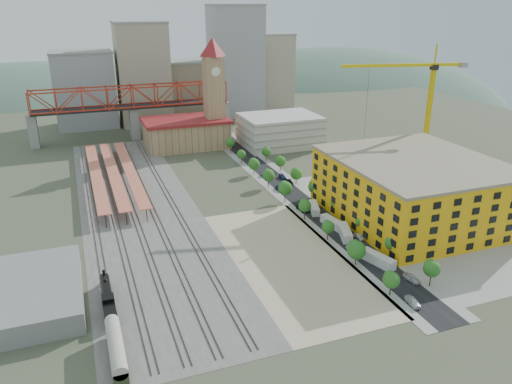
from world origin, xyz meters
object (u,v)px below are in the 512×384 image
object	(u,v)px
locomotive	(107,297)
coach	(116,350)
site_trailer_a	(378,259)
clock_tower	(214,83)
tower_crane	(422,98)
site_trailer_b	(345,233)
site_trailer_d	(314,208)
construction_building	(414,189)
car_0	(413,302)
site_trailer_c	(332,223)

from	to	relation	value
locomotive	coach	distance (m)	20.07
site_trailer_a	clock_tower	bearing A→B (deg)	77.41
tower_crane	clock_tower	bearing A→B (deg)	130.27
site_trailer_b	site_trailer_d	xyz separation A→B (m)	(0.00, 19.39, -0.13)
tower_crane	site_trailer_d	world-z (taller)	tower_crane
clock_tower	construction_building	bearing A→B (deg)	-71.22
car_0	site_trailer_b	bearing A→B (deg)	90.42
locomotive	site_trailer_a	xyz separation A→B (m)	(66.00, -5.30, -0.49)
locomotive	site_trailer_a	size ratio (longest dim) A/B	2.00
clock_tower	locomotive	size ratio (longest dim) A/B	2.66
construction_building	coach	distance (m)	99.16
locomotive	site_trailer_a	world-z (taller)	locomotive
clock_tower	car_0	world-z (taller)	clock_tower
locomotive	site_trailer_c	size ratio (longest dim) A/B	2.15
construction_building	site_trailer_c	bearing A→B (deg)	174.76
clock_tower	coach	distance (m)	150.46
coach	car_0	distance (m)	63.13
site_trailer_a	site_trailer_d	bearing A→B (deg)	73.65
site_trailer_c	tower_crane	bearing A→B (deg)	21.23
site_trailer_d	car_0	distance (m)	54.47
construction_building	site_trailer_b	bearing A→B (deg)	-169.09
site_trailer_b	construction_building	bearing A→B (deg)	30.11
construction_building	coach	size ratio (longest dim) A/B	3.10
construction_building	site_trailer_b	size ratio (longest dim) A/B	5.16
site_trailer_c	car_0	bearing A→B (deg)	-102.72
locomotive	site_trailer_c	world-z (taller)	locomotive
clock_tower	tower_crane	world-z (taller)	clock_tower
clock_tower	construction_building	xyz separation A→B (m)	(34.00, -99.99, -19.29)
locomotive	tower_crane	size ratio (longest dim) A/B	0.40
site_trailer_b	car_0	distance (m)	35.12
car_0	clock_tower	bearing A→B (deg)	97.37
tower_crane	car_0	xyz separation A→B (m)	(-53.22, -71.26, -29.31)
site_trailer_b	coach	bearing A→B (deg)	-135.38
coach	site_trailer_b	bearing A→B (deg)	25.43
clock_tower	site_trailer_a	size ratio (longest dim) A/B	5.32
construction_building	coach	bearing A→B (deg)	-158.42
site_trailer_a	site_trailer_c	distance (m)	24.02
clock_tower	construction_building	world-z (taller)	clock_tower
locomotive	car_0	xyz separation A→B (m)	(63.00, -23.66, -1.03)
coach	locomotive	bearing A→B (deg)	90.00
site_trailer_a	car_0	distance (m)	18.62
site_trailer_a	site_trailer_c	bearing A→B (deg)	73.65
locomotive	coach	world-z (taller)	coach
site_trailer_b	clock_tower	bearing A→B (deg)	113.55
locomotive	tower_crane	xyz separation A→B (m)	(116.22, 47.60, 28.27)
locomotive	site_trailer_d	world-z (taller)	locomotive
coach	tower_crane	xyz separation A→B (m)	(116.22, 67.65, 27.38)
construction_building	tower_crane	distance (m)	44.63
car_0	construction_building	bearing A→B (deg)	59.38
coach	site_trailer_b	distance (m)	73.09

